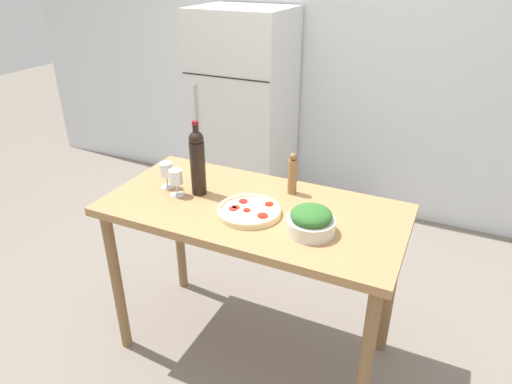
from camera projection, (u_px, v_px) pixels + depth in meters
The scene contains 10 objects.
ground_plane at pixel (253, 345), 2.55m from camera, with size 14.00×14.00×0.00m, color slate.
wall_back at pixel (358, 51), 3.46m from camera, with size 6.40×0.06×2.60m.
refrigerator at pixel (244, 113), 3.70m from camera, with size 0.73×0.64×1.61m.
prep_counter at pixel (253, 227), 2.19m from camera, with size 1.41×0.70×0.89m.
wine_bottle at pixel (197, 161), 2.18m from camera, with size 0.07×0.07×0.37m.
wine_glass_near at pixel (176, 178), 2.21m from camera, with size 0.07×0.07×0.13m.
wine_glass_far at pixel (167, 171), 2.28m from camera, with size 0.07×0.07×0.13m.
pepper_mill at pixel (293, 174), 2.22m from camera, with size 0.05×0.05×0.21m.
salad_bowl at pixel (311, 221), 1.92m from camera, with size 0.21×0.21×0.12m.
homemade_pizza at pixel (249, 210), 2.07m from camera, with size 0.29×0.29×0.03m.
Camera 1 is at (0.80, -1.69, 1.93)m, focal length 32.00 mm.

